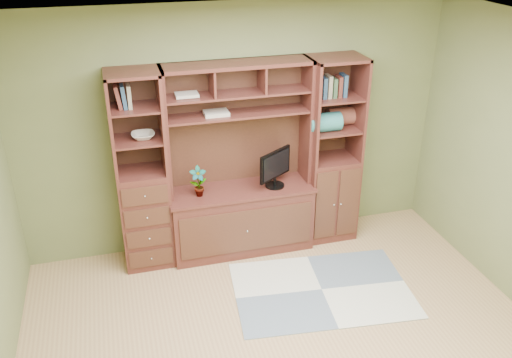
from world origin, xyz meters
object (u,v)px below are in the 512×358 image
object	(u,v)px
left_tower	(142,173)
right_tower	(332,151)
center_hutch	(241,163)
monitor	(275,162)

from	to	relation	value
left_tower	right_tower	world-z (taller)	same
center_hutch	monitor	size ratio (longest dim) A/B	3.66
left_tower	monitor	bearing A→B (deg)	-3.15
center_hutch	monitor	bearing A→B (deg)	-5.53
center_hutch	right_tower	bearing A→B (deg)	2.23
left_tower	right_tower	bearing A→B (deg)	0.00
right_tower	monitor	bearing A→B (deg)	-173.55
left_tower	right_tower	xyz separation A→B (m)	(2.02, 0.00, 0.00)
center_hutch	monitor	xyz separation A→B (m)	(0.36, -0.03, -0.02)
center_hutch	right_tower	xyz separation A→B (m)	(1.02, 0.04, 0.00)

